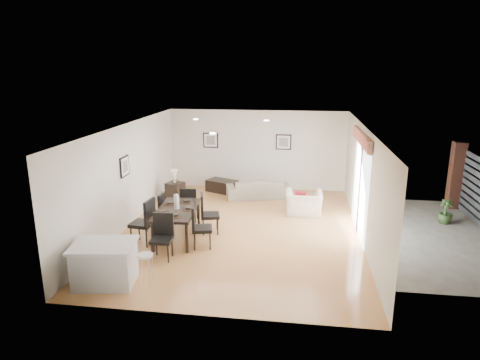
# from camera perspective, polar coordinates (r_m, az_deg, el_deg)

# --- Properties ---
(ground) EXTENTS (8.00, 8.00, 0.00)m
(ground) POSITION_cam_1_polar(r_m,az_deg,el_deg) (11.19, 0.12, -6.68)
(ground) COLOR tan
(ground) RESTS_ON ground
(wall_back) EXTENTS (6.00, 0.04, 2.70)m
(wall_back) POSITION_cam_1_polar(r_m,az_deg,el_deg) (14.64, 2.27, 4.02)
(wall_back) COLOR silver
(wall_back) RESTS_ON ground
(wall_front) EXTENTS (6.00, 0.04, 2.70)m
(wall_front) POSITION_cam_1_polar(r_m,az_deg,el_deg) (7.03, -4.38, -8.34)
(wall_front) COLOR silver
(wall_front) RESTS_ON ground
(wall_left) EXTENTS (0.04, 8.00, 2.70)m
(wall_left) POSITION_cam_1_polar(r_m,az_deg,el_deg) (11.55, -14.79, 0.55)
(wall_left) COLOR silver
(wall_left) RESTS_ON ground
(wall_right) EXTENTS (0.04, 8.00, 2.70)m
(wall_right) POSITION_cam_1_polar(r_m,az_deg,el_deg) (10.79, 16.12, -0.55)
(wall_right) COLOR silver
(wall_right) RESTS_ON ground
(ceiling) EXTENTS (6.00, 8.00, 0.02)m
(ceiling) POSITION_cam_1_polar(r_m,az_deg,el_deg) (10.50, 0.13, 7.16)
(ceiling) COLOR white
(ceiling) RESTS_ON wall_back
(sofa) EXTENTS (2.14, 1.26, 0.59)m
(sofa) POSITION_cam_1_polar(r_m,az_deg,el_deg) (13.80, 2.42, -1.17)
(sofa) COLOR gray
(sofa) RESTS_ON ground
(armchair) EXTENTS (1.02, 0.90, 0.66)m
(armchair) POSITION_cam_1_polar(r_m,az_deg,el_deg) (12.41, 8.50, -3.02)
(armchair) COLOR beige
(armchair) RESTS_ON ground
(courtyard_plant_b) EXTENTS (0.43, 0.43, 0.66)m
(courtyard_plant_b) POSITION_cam_1_polar(r_m,az_deg,el_deg) (12.81, 25.74, -3.81)
(courtyard_plant_b) COLOR #385725
(courtyard_plant_b) RESTS_ON ground
(dining_table) EXTENTS (1.04, 1.88, 0.76)m
(dining_table) POSITION_cam_1_polar(r_m,az_deg,el_deg) (10.58, -8.41, -4.20)
(dining_table) COLOR black
(dining_table) RESTS_ON ground
(dining_chair_wnear) EXTENTS (0.56, 0.56, 1.12)m
(dining_chair_wnear) POSITION_cam_1_polar(r_m,az_deg,el_deg) (10.37, -12.49, -5.14)
(dining_chair_wnear) COLOR black
(dining_chair_wnear) RESTS_ON ground
(dining_chair_wfar) EXTENTS (0.44, 0.44, 0.98)m
(dining_chair_wfar) POSITION_cam_1_polar(r_m,az_deg,el_deg) (11.22, -10.91, -3.92)
(dining_chair_wfar) COLOR black
(dining_chair_wfar) RESTS_ON ground
(dining_chair_enear) EXTENTS (0.55, 0.55, 1.02)m
(dining_chair_enear) POSITION_cam_1_polar(r_m,az_deg,el_deg) (10.02, -5.59, -5.90)
(dining_chair_enear) COLOR black
(dining_chair_enear) RESTS_ON ground
(dining_chair_efar) EXTENTS (0.56, 0.56, 1.03)m
(dining_chair_efar) POSITION_cam_1_polar(r_m,az_deg,el_deg) (10.85, -4.48, -4.18)
(dining_chair_efar) COLOR black
(dining_chair_efar) RESTS_ON ground
(dining_chair_head) EXTENTS (0.48, 0.48, 1.01)m
(dining_chair_head) POSITION_cam_1_polar(r_m,az_deg,el_deg) (9.61, -10.29, -7.03)
(dining_chair_head) COLOR black
(dining_chair_head) RESTS_ON ground
(dining_chair_foot) EXTENTS (0.47, 0.47, 0.97)m
(dining_chair_foot) POSITION_cam_1_polar(r_m,az_deg,el_deg) (11.65, -6.81, -3.05)
(dining_chair_foot) COLOR black
(dining_chair_foot) RESTS_ON ground
(vase) EXTENTS (0.92, 1.45, 0.76)m
(vase) POSITION_cam_1_polar(r_m,az_deg,el_deg) (10.46, -8.49, -2.30)
(vase) COLOR white
(vase) RESTS_ON dining_table
(coffee_table) EXTENTS (1.14, 0.95, 0.39)m
(coffee_table) POSITION_cam_1_polar(r_m,az_deg,el_deg) (14.49, -2.42, -0.78)
(coffee_table) COLOR black
(coffee_table) RESTS_ON ground
(side_table) EXTENTS (0.59, 0.59, 0.63)m
(side_table) POSITION_cam_1_polar(r_m,az_deg,el_deg) (13.49, -8.62, -1.63)
(side_table) COLOR black
(side_table) RESTS_ON ground
(table_lamp) EXTENTS (0.22, 0.22, 0.41)m
(table_lamp) POSITION_cam_1_polar(r_m,az_deg,el_deg) (13.33, -8.72, 0.76)
(table_lamp) COLOR white
(table_lamp) RESTS_ON side_table
(cushion) EXTENTS (0.32, 0.16, 0.30)m
(cushion) POSITION_cam_1_polar(r_m,az_deg,el_deg) (12.26, 8.09, -2.26)
(cushion) COLOR maroon
(cushion) RESTS_ON armchair
(kitchen_island) EXTENTS (1.31, 1.08, 0.84)m
(kitchen_island) POSITION_cam_1_polar(r_m,az_deg,el_deg) (8.84, -17.58, -10.57)
(kitchen_island) COLOR silver
(kitchen_island) RESTS_ON ground
(bar_stool) EXTENTS (0.31, 0.31, 0.67)m
(bar_stool) POSITION_cam_1_polar(r_m,az_deg,el_deg) (8.46, -12.51, -10.24)
(bar_stool) COLOR silver
(bar_stool) RESTS_ON ground
(framed_print_back_left) EXTENTS (0.52, 0.04, 0.52)m
(framed_print_back_left) POSITION_cam_1_polar(r_m,az_deg,el_deg) (14.80, -3.93, 5.30)
(framed_print_back_left) COLOR black
(framed_print_back_left) RESTS_ON wall_back
(framed_print_back_right) EXTENTS (0.52, 0.04, 0.52)m
(framed_print_back_right) POSITION_cam_1_polar(r_m,az_deg,el_deg) (14.49, 5.83, 5.06)
(framed_print_back_right) COLOR black
(framed_print_back_right) RESTS_ON wall_back
(framed_print_left_wall) EXTENTS (0.04, 0.52, 0.52)m
(framed_print_left_wall) POSITION_cam_1_polar(r_m,az_deg,el_deg) (11.29, -15.13, 1.77)
(framed_print_left_wall) COLOR black
(framed_print_left_wall) RESTS_ON wall_left
(sliding_door) EXTENTS (0.12, 2.70, 2.57)m
(sliding_door) POSITION_cam_1_polar(r_m,az_deg,el_deg) (10.99, 15.80, 1.45)
(sliding_door) COLOR white
(sliding_door) RESTS_ON wall_right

